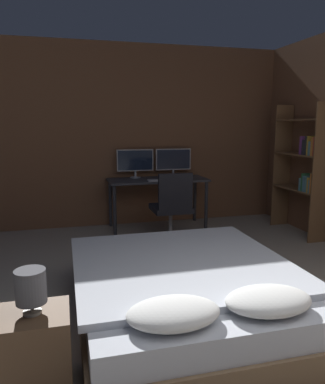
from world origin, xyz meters
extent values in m
cube|color=brown|center=(0.00, 4.40, 1.35)|extent=(12.00, 0.06, 2.70)
cube|color=#846647|center=(-0.44, 1.36, 0.11)|extent=(1.63, 1.94, 0.22)
cube|color=silver|center=(-0.44, 1.36, 0.31)|extent=(1.57, 1.88, 0.19)
cube|color=silver|center=(-0.44, 1.48, 0.43)|extent=(1.67, 1.63, 0.05)
ellipsoid|color=white|center=(-0.75, 0.64, 0.47)|extent=(0.55, 0.38, 0.13)
ellipsoid|color=white|center=(-0.14, 0.64, 0.47)|extent=(0.55, 0.38, 0.13)
cube|color=brown|center=(-1.52, 0.77, 0.25)|extent=(0.40, 0.36, 0.50)
cylinder|color=gray|center=(-1.52, 0.77, 0.51)|extent=(0.10, 0.10, 0.01)
cylinder|color=gray|center=(-1.52, 0.77, 0.54)|extent=(0.02, 0.02, 0.05)
cylinder|color=#4C4C51|center=(-1.52, 0.77, 0.66)|extent=(0.17, 0.17, 0.19)
cube|color=#38383D|center=(0.01, 4.03, 0.72)|extent=(1.45, 0.59, 0.03)
cylinder|color=#2D2D33|center=(-0.67, 3.79, 0.35)|extent=(0.05, 0.05, 0.71)
cylinder|color=#2D2D33|center=(0.68, 3.79, 0.35)|extent=(0.05, 0.05, 0.71)
cylinder|color=#2D2D33|center=(-0.67, 4.28, 0.35)|extent=(0.05, 0.05, 0.71)
cylinder|color=#2D2D33|center=(0.68, 4.28, 0.35)|extent=(0.05, 0.05, 0.71)
cylinder|color=#B7B7BC|center=(-0.29, 4.23, 0.74)|extent=(0.16, 0.16, 0.01)
cylinder|color=#B7B7BC|center=(-0.29, 4.23, 0.79)|extent=(0.03, 0.03, 0.09)
cube|color=#B7B7BC|center=(-0.29, 4.23, 1.00)|extent=(0.55, 0.03, 0.32)
cube|color=#192338|center=(-0.29, 4.22, 1.00)|extent=(0.52, 0.00, 0.29)
cylinder|color=#B7B7BC|center=(0.30, 4.23, 0.74)|extent=(0.16, 0.16, 0.01)
cylinder|color=#B7B7BC|center=(0.30, 4.23, 0.79)|extent=(0.03, 0.03, 0.09)
cube|color=#B7B7BC|center=(0.30, 4.23, 1.00)|extent=(0.55, 0.03, 0.32)
cube|color=#192338|center=(0.30, 4.22, 1.00)|extent=(0.52, 0.00, 0.29)
cube|color=#B7B7BC|center=(0.01, 3.84, 0.75)|extent=(0.38, 0.13, 0.02)
ellipsoid|color=#B7B7BC|center=(0.29, 3.84, 0.75)|extent=(0.07, 0.05, 0.04)
cylinder|color=black|center=(0.02, 3.37, 0.02)|extent=(0.52, 0.52, 0.04)
cylinder|color=gray|center=(0.02, 3.37, 0.22)|extent=(0.05, 0.05, 0.36)
cube|color=black|center=(0.02, 3.37, 0.44)|extent=(0.49, 0.49, 0.07)
cube|color=black|center=(0.02, 3.16, 0.70)|extent=(0.44, 0.05, 0.46)
cube|color=brown|center=(1.86, 2.80, 0.90)|extent=(0.28, 0.02, 1.80)
cube|color=brown|center=(1.86, 3.71, 0.90)|extent=(0.28, 0.02, 1.80)
cube|color=brown|center=(1.86, 3.26, 0.63)|extent=(0.28, 0.89, 0.02)
cube|color=brown|center=(1.86, 3.26, 1.12)|extent=(0.28, 0.89, 0.02)
cube|color=brown|center=(1.86, 3.26, 1.59)|extent=(0.28, 0.89, 0.02)
cube|color=#B2332D|center=(1.86, 2.83, 0.77)|extent=(0.23, 0.02, 0.25)
cube|color=orange|center=(1.86, 2.87, 0.77)|extent=(0.23, 0.02, 0.26)
cube|color=teal|center=(1.86, 2.89, 0.73)|extent=(0.23, 0.02, 0.17)
cube|color=gold|center=(1.86, 2.93, 0.74)|extent=(0.23, 0.02, 0.20)
cube|color=teal|center=(1.86, 2.96, 0.73)|extent=(0.23, 0.03, 0.18)
cube|color=teal|center=(1.86, 3.01, 0.75)|extent=(0.23, 0.04, 0.21)
cube|color=#337042|center=(1.86, 3.05, 0.76)|extent=(0.23, 0.02, 0.24)
cube|color=teal|center=(1.86, 3.09, 0.73)|extent=(0.23, 0.04, 0.17)
cube|color=#B2332D|center=(1.86, 2.84, 1.25)|extent=(0.23, 0.04, 0.24)
cube|color=orange|center=(1.86, 2.89, 1.25)|extent=(0.23, 0.04, 0.24)
cube|color=teal|center=(1.86, 2.94, 1.22)|extent=(0.23, 0.04, 0.18)
cube|color=gold|center=(1.86, 2.98, 1.25)|extent=(0.23, 0.02, 0.25)
cube|color=#28282D|center=(1.86, 3.02, 1.25)|extent=(0.23, 0.03, 0.25)
cube|color=#28282D|center=(1.86, 3.07, 1.23)|extent=(0.23, 0.04, 0.19)
cube|color=#7A387F|center=(1.86, 3.13, 1.25)|extent=(0.23, 0.04, 0.24)
camera|label=1|loc=(-1.31, -1.26, 1.53)|focal=35.00mm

